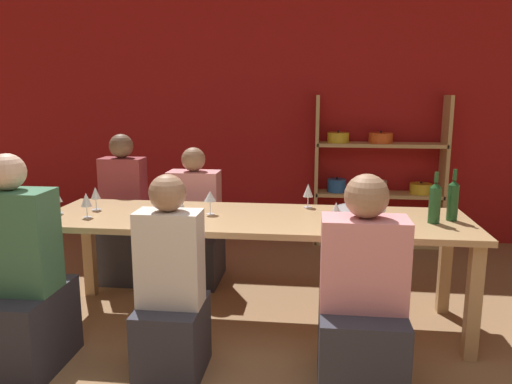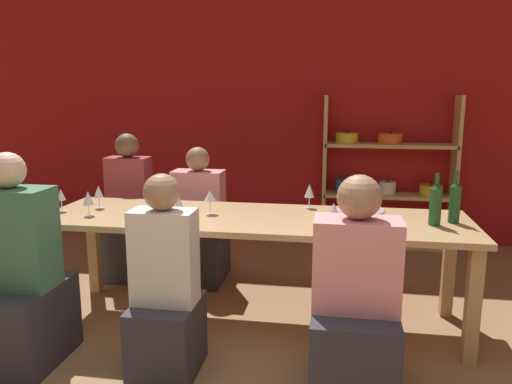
% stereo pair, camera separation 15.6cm
% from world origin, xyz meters
% --- Properties ---
extents(wall_back_red, '(8.80, 0.06, 2.70)m').
position_xyz_m(wall_back_red, '(0.00, 3.83, 1.35)').
color(wall_back_red, '#A31919').
rests_on(wall_back_red, ground_plane).
extents(shelf_unit, '(1.35, 0.30, 1.58)m').
position_xyz_m(shelf_unit, '(0.92, 3.63, 0.64)').
color(shelf_unit, tan).
rests_on(shelf_unit, ground_plane).
extents(dining_table, '(2.89, 0.84, 0.77)m').
position_xyz_m(dining_table, '(-0.16, 1.60, 0.69)').
color(dining_table, tan).
rests_on(dining_table, ground_plane).
extents(mixing_bowl, '(0.33, 0.33, 0.08)m').
position_xyz_m(mixing_bowl, '(0.55, 1.58, 0.82)').
color(mixing_bowl, '#B7BABC').
rests_on(mixing_bowl, dining_table).
extents(wine_bottle_green, '(0.07, 0.07, 0.34)m').
position_xyz_m(wine_bottle_green, '(1.15, 1.65, 0.91)').
color(wine_bottle_green, '#1E4C23').
rests_on(wine_bottle_green, dining_table).
extents(wine_bottle_dark, '(0.07, 0.07, 0.33)m').
position_xyz_m(wine_bottle_dark, '(1.02, 1.56, 0.91)').
color(wine_bottle_dark, '#1E4C23').
rests_on(wine_bottle_dark, dining_table).
extents(wine_glass_red_a, '(0.08, 0.08, 0.16)m').
position_xyz_m(wine_glass_red_a, '(-0.47, 1.62, 0.90)').
color(wine_glass_red_a, white).
rests_on(wine_glass_red_a, dining_table).
extents(wine_glass_white_a, '(0.07, 0.07, 0.17)m').
position_xyz_m(wine_glass_white_a, '(-0.61, 1.36, 0.89)').
color(wine_glass_white_a, white).
rests_on(wine_glass_white_a, dining_table).
extents(wine_glass_white_b, '(0.07, 0.07, 0.17)m').
position_xyz_m(wine_glass_white_b, '(-1.31, 1.66, 0.89)').
color(wine_glass_white_b, white).
rests_on(wine_glass_white_b, dining_table).
extents(wine_glass_empty_a, '(0.07, 0.07, 0.17)m').
position_xyz_m(wine_glass_empty_a, '(-1.27, 1.44, 0.89)').
color(wine_glass_empty_a, white).
rests_on(wine_glass_empty_a, dining_table).
extents(wine_glass_empty_b, '(0.07, 0.07, 0.16)m').
position_xyz_m(wine_glass_empty_b, '(-1.53, 1.52, 0.89)').
color(wine_glass_empty_b, white).
rests_on(wine_glass_empty_b, dining_table).
extents(wine_glass_empty_c, '(0.07, 0.07, 0.18)m').
position_xyz_m(wine_glass_empty_c, '(0.20, 1.92, 0.90)').
color(wine_glass_empty_c, white).
rests_on(wine_glass_empty_c, dining_table).
extents(wine_glass_empty_d, '(0.08, 0.08, 0.18)m').
position_xyz_m(wine_glass_empty_d, '(0.56, 1.33, 0.90)').
color(wine_glass_empty_d, white).
rests_on(wine_glass_empty_d, dining_table).
extents(wine_glass_empty_e, '(0.07, 0.07, 0.16)m').
position_xyz_m(wine_glass_empty_e, '(0.38, 1.37, 0.89)').
color(wine_glass_empty_e, white).
rests_on(wine_glass_empty_e, dining_table).
extents(person_near_a, '(0.45, 0.56, 1.20)m').
position_xyz_m(person_near_a, '(0.51, 0.87, 0.43)').
color(person_near_a, '#2D2D38').
rests_on(person_near_a, ground_plane).
extents(person_far_a, '(0.43, 0.53, 1.16)m').
position_xyz_m(person_far_a, '(-0.76, 2.34, 0.42)').
color(person_far_a, '#2D2D38').
rests_on(person_far_a, ground_plane).
extents(person_near_b, '(0.36, 0.45, 1.17)m').
position_xyz_m(person_near_b, '(-0.54, 0.88, 0.44)').
color(person_near_b, '#2D2D38').
rests_on(person_near_b, ground_plane).
extents(person_far_b, '(0.36, 0.45, 1.27)m').
position_xyz_m(person_far_b, '(-1.36, 2.31, 0.47)').
color(person_far_b, '#2D2D38').
rests_on(person_far_b, ground_plane).
extents(person_near_c, '(0.45, 0.57, 1.28)m').
position_xyz_m(person_near_c, '(-1.43, 0.85, 0.46)').
color(person_near_c, '#2D2D38').
rests_on(person_near_c, ground_plane).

